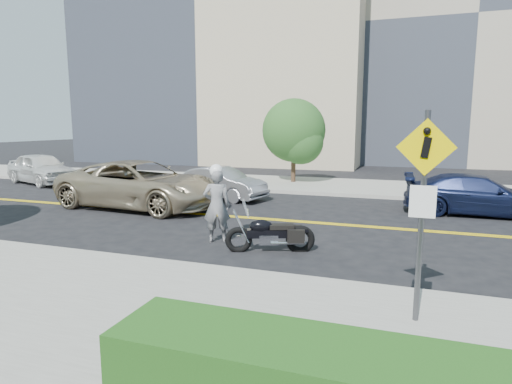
{
  "coord_description": "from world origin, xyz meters",
  "views": [
    {
      "loc": [
        3.91,
        -12.58,
        2.96
      ],
      "look_at": [
        0.3,
        -2.09,
        1.2
      ],
      "focal_mm": 30.0,
      "sensor_mm": 36.0,
      "label": 1
    }
  ],
  "objects_px": {
    "suv": "(141,184)",
    "parked_car_blue": "(477,195)",
    "parked_car_silver": "(221,183)",
    "motorcycle": "(270,226)",
    "parked_car_white": "(41,168)",
    "motorcyclist": "(217,203)",
    "pedestrian_sign": "(423,197)"
  },
  "relations": [
    {
      "from": "suv",
      "to": "parked_car_blue",
      "type": "distance_m",
      "value": 11.46
    },
    {
      "from": "parked_car_silver",
      "to": "motorcycle",
      "type": "bearing_deg",
      "value": -132.19
    },
    {
      "from": "suv",
      "to": "parked_car_silver",
      "type": "relative_size",
      "value": 1.58
    },
    {
      "from": "motorcycle",
      "to": "suv",
      "type": "height_order",
      "value": "suv"
    },
    {
      "from": "parked_car_white",
      "to": "suv",
      "type": "bearing_deg",
      "value": -94.68
    },
    {
      "from": "motorcyclist",
      "to": "motorcycle",
      "type": "distance_m",
      "value": 1.62
    },
    {
      "from": "motorcyclist",
      "to": "parked_car_white",
      "type": "bearing_deg",
      "value": -50.85
    },
    {
      "from": "pedestrian_sign",
      "to": "motorcyclist",
      "type": "height_order",
      "value": "pedestrian_sign"
    },
    {
      "from": "parked_car_white",
      "to": "parked_car_blue",
      "type": "xyz_separation_m",
      "value": [
        19.53,
        -1.19,
        -0.11
      ]
    },
    {
      "from": "motorcyclist",
      "to": "motorcycle",
      "type": "height_order",
      "value": "motorcyclist"
    },
    {
      "from": "parked_car_blue",
      "to": "parked_car_white",
      "type": "bearing_deg",
      "value": 85.4
    },
    {
      "from": "pedestrian_sign",
      "to": "parked_car_white",
      "type": "height_order",
      "value": "pedestrian_sign"
    },
    {
      "from": "motorcycle",
      "to": "parked_car_white",
      "type": "relative_size",
      "value": 0.45
    },
    {
      "from": "motorcyclist",
      "to": "parked_car_silver",
      "type": "relative_size",
      "value": 0.52
    },
    {
      "from": "motorcyclist",
      "to": "suv",
      "type": "relative_size",
      "value": 0.33
    },
    {
      "from": "motorcycle",
      "to": "parked_car_silver",
      "type": "height_order",
      "value": "parked_car_silver"
    },
    {
      "from": "pedestrian_sign",
      "to": "motorcyclist",
      "type": "xyz_separation_m",
      "value": [
        -4.66,
        3.41,
        -0.97
      ]
    },
    {
      "from": "motorcycle",
      "to": "suv",
      "type": "distance_m",
      "value": 6.99
    },
    {
      "from": "motorcyclist",
      "to": "parked_car_white",
      "type": "relative_size",
      "value": 0.44
    },
    {
      "from": "suv",
      "to": "parked_car_silver",
      "type": "xyz_separation_m",
      "value": [
        1.96,
        2.65,
        -0.21
      ]
    },
    {
      "from": "pedestrian_sign",
      "to": "motorcycle",
      "type": "bearing_deg",
      "value": 135.93
    },
    {
      "from": "pedestrian_sign",
      "to": "parked_car_blue",
      "type": "bearing_deg",
      "value": 77.37
    },
    {
      "from": "suv",
      "to": "parked_car_blue",
      "type": "bearing_deg",
      "value": -72.26
    },
    {
      "from": "parked_car_white",
      "to": "parked_car_silver",
      "type": "height_order",
      "value": "parked_car_white"
    },
    {
      "from": "motorcyclist",
      "to": "parked_car_silver",
      "type": "xyz_separation_m",
      "value": [
        -2.47,
        5.91,
        -0.36
      ]
    },
    {
      "from": "motorcyclist",
      "to": "suv",
      "type": "height_order",
      "value": "motorcyclist"
    },
    {
      "from": "parked_car_silver",
      "to": "parked_car_blue",
      "type": "bearing_deg",
      "value": -75.13
    },
    {
      "from": "motorcyclist",
      "to": "suv",
      "type": "xyz_separation_m",
      "value": [
        -4.43,
        3.26,
        -0.15
      ]
    },
    {
      "from": "suv",
      "to": "parked_car_blue",
      "type": "relative_size",
      "value": 1.33
    },
    {
      "from": "parked_car_blue",
      "to": "motorcyclist",
      "type": "bearing_deg",
      "value": 129.84
    },
    {
      "from": "suv",
      "to": "parked_car_white",
      "type": "xyz_separation_m",
      "value": [
        -8.36,
        3.78,
        -0.07
      ]
    },
    {
      "from": "parked_car_white",
      "to": "parked_car_silver",
      "type": "xyz_separation_m",
      "value": [
        10.32,
        -1.12,
        -0.14
      ]
    }
  ]
}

